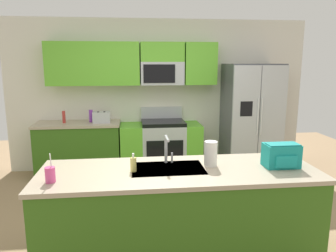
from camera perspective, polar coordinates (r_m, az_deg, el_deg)
ground_plane at (r=4.06m, az=1.32°, el=-16.38°), size 9.00×9.00×0.00m
kitchen_wall_unit at (r=5.67m, az=-2.98°, el=7.09°), size 5.20×0.43×2.60m
back_counter at (r=5.62m, az=-15.38°, el=-3.92°), size 1.37×0.63×0.90m
range_oven at (r=5.58m, az=-1.26°, el=-3.71°), size 1.36×0.61×1.10m
refrigerator at (r=5.76m, az=14.37°, el=1.32°), size 0.90×0.76×1.85m
island_counter at (r=3.21m, az=1.92°, el=-15.22°), size 2.58×0.88×0.90m
toaster at (r=5.41m, az=-11.62°, el=1.52°), size 0.28×0.16×0.18m
pepper_mill at (r=5.54m, az=-17.86°, el=1.52°), size 0.05×0.05×0.20m
bottle_purple at (r=5.51m, az=-13.41°, el=1.73°), size 0.06×0.06×0.20m
sink_faucet at (r=3.16m, az=-0.20°, el=-3.72°), size 0.09×0.21×0.28m
drink_cup_pink at (r=2.88m, az=-20.02°, el=-8.03°), size 0.08×0.08×0.25m
soap_dispenser at (r=2.98m, az=-6.12°, el=-6.70°), size 0.06×0.06×0.17m
paper_towel_roll at (r=3.14m, az=7.53°, el=-4.85°), size 0.12×0.12×0.24m
backpack at (r=3.26m, az=19.33°, el=-4.82°), size 0.32×0.22×0.23m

